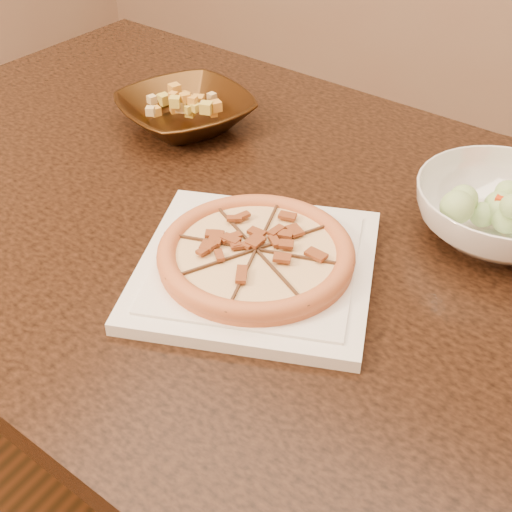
% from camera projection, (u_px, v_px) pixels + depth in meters
% --- Properties ---
extents(dining_table, '(1.54, 1.07, 0.75)m').
position_uv_depth(dining_table, '(235.00, 255.00, 1.14)').
color(dining_table, '#371D10').
rests_on(dining_table, floor).
extents(plate, '(0.39, 0.39, 0.02)m').
position_uv_depth(plate, '(256.00, 268.00, 0.95)').
color(plate, white).
rests_on(plate, dining_table).
extents(pizza, '(0.26, 0.26, 0.03)m').
position_uv_depth(pizza, '(256.00, 254.00, 0.93)').
color(pizza, '#D66436').
rests_on(pizza, plate).
extents(bronze_bowl, '(0.30, 0.30, 0.06)m').
position_uv_depth(bronze_bowl, '(186.00, 112.00, 1.27)').
color(bronze_bowl, '#3F2610').
rests_on(bronze_bowl, dining_table).
extents(mixed_dish, '(0.11, 0.11, 0.03)m').
position_uv_depth(mixed_dish, '(184.00, 90.00, 1.24)').
color(mixed_dish, tan).
rests_on(mixed_dish, bronze_bowl).
extents(salad_bowl, '(0.26, 0.26, 0.08)m').
position_uv_depth(salad_bowl, '(502.00, 212.00, 1.00)').
color(salad_bowl, silver).
rests_on(salad_bowl, dining_table).
extents(salad, '(0.12, 0.11, 0.04)m').
position_uv_depth(salad, '(509.00, 177.00, 0.97)').
color(salad, '#C4ED98').
rests_on(salad, salad_bowl).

